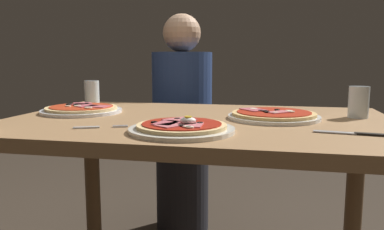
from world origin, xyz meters
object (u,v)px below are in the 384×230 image
Objects in this scene: dining_table at (199,150)px; pizza_foreground at (183,128)px; water_glass_near at (92,94)px; knife at (357,134)px; water_glass_far at (358,104)px; pizza_across_right at (82,109)px; diner_person at (182,130)px; pizza_across_left at (274,115)px; fork at (96,127)px.

pizza_foreground is (0.00, -0.25, 0.12)m from dining_table.
knife is (1.02, -0.51, -0.04)m from water_glass_near.
pizza_foreground is 0.65m from water_glass_far.
pizza_across_right is at bearing 146.91° from pizza_foreground.
diner_person is (-0.23, 0.73, -0.07)m from dining_table.
pizza_foreground is 0.96× the size of pizza_across_left.
water_glass_far reaches higher than fork.
pizza_across_right reaches higher than fork.
pizza_across_left reaches higher than fork.
water_glass_near is at bearing 149.83° from dining_table.
knife is at bearing 127.36° from diner_person.
water_glass_far is 0.33m from knife.
water_glass_far is 0.56× the size of knife.
pizza_across_right is at bearing -71.45° from water_glass_near.
water_glass_far reaches higher than pizza_foreground.
pizza_across_left is (0.25, 0.05, 0.12)m from dining_table.
water_glass_far reaches higher than dining_table.
pizza_foreground is 0.80m from water_glass_near.
diner_person is at bearing 107.70° from dining_table.
water_glass_near reaches higher than pizza_foreground.
fork is (-0.26, -0.24, 0.11)m from dining_table.
water_glass_far is at bearing 25.24° from fork.
pizza_across_left is 1.02× the size of pizza_across_right.
knife is at bearing 7.18° from pizza_foreground.
dining_table is 0.66m from water_glass_near.
water_glass_near is (-0.80, 0.27, 0.03)m from pizza_across_left.
dining_table is 0.52m from knife.
water_glass_far is (1.09, -0.19, 0.00)m from water_glass_near.
water_glass_far is at bearing 78.41° from knife.
dining_table is 0.28m from pizza_across_left.
water_glass_near is at bearing 108.55° from pizza_across_right.
fork is at bearing -154.76° from water_glass_far.
diner_person is (-0.48, 0.68, -0.19)m from pizza_across_left.
water_glass_near is 0.56m from diner_person.
pizza_foreground is at bearing -33.09° from pizza_across_right.
dining_table is 0.28m from pizza_foreground.
pizza_across_left is at bearing 125.34° from diner_person.
knife is (0.73, 0.05, 0.00)m from fork.
pizza_across_right is 0.28m from water_glass_near.
pizza_across_right is (-0.46, 0.06, 0.12)m from dining_table.
fork is at bearing -62.49° from water_glass_near.
water_glass_near is 0.55× the size of knife.
pizza_across_right is 0.36m from fork.
pizza_across_right reaches higher than knife.
pizza_foreground is 2.72× the size of water_glass_far.
water_glass_far reaches higher than water_glass_near.
fork is 0.13× the size of diner_person.
knife is at bearing 3.96° from fork.
pizza_across_right is 2.78× the size of water_glass_far.
water_glass_far is (0.53, 0.38, 0.03)m from pizza_foreground.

